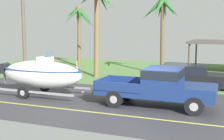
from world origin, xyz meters
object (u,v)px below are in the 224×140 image
(boat_on_trailer, at_px, (41,74))
(palm_tree_far_right, at_px, (80,21))
(pickup_truck_towing, at_px, (163,85))
(palm_tree_near_right, at_px, (162,14))
(utility_pole, at_px, (24,25))
(parked_sedan_near, at_px, (188,76))
(palm_tree_far_left, at_px, (96,6))

(boat_on_trailer, relative_size, palm_tree_far_right, 1.07)
(pickup_truck_towing, relative_size, palm_tree_near_right, 0.96)
(palm_tree_near_right, bearing_deg, utility_pole, -154.17)
(boat_on_trailer, xyz_separation_m, utility_pole, (-4.62, 4.69, 2.60))
(parked_sedan_near, xyz_separation_m, utility_pole, (-11.65, -0.61, 3.11))
(pickup_truck_towing, bearing_deg, parked_sedan_near, 85.37)
(palm_tree_near_right, distance_m, palm_tree_far_left, 4.93)
(palm_tree_far_right, bearing_deg, palm_tree_near_right, -16.49)
(palm_tree_far_left, bearing_deg, palm_tree_far_right, 128.25)
(palm_tree_far_right, relative_size, utility_pole, 0.77)
(palm_tree_far_left, xyz_separation_m, utility_pole, (-4.92, -1.89, -1.38))
(pickup_truck_towing, xyz_separation_m, palm_tree_near_right, (-2.09, 9.11, 3.64))
(pickup_truck_towing, distance_m, parked_sedan_near, 5.32)
(palm_tree_far_left, relative_size, palm_tree_far_right, 1.19)
(utility_pole, bearing_deg, palm_tree_near_right, 25.83)
(palm_tree_far_left, bearing_deg, parked_sedan_near, -10.80)
(parked_sedan_near, height_order, utility_pole, utility_pole)
(pickup_truck_towing, relative_size, boat_on_trailer, 0.95)
(pickup_truck_towing, height_order, parked_sedan_near, pickup_truck_towing)
(parked_sedan_near, bearing_deg, boat_on_trailer, -142.99)
(parked_sedan_near, relative_size, palm_tree_near_right, 0.81)
(palm_tree_far_left, height_order, utility_pole, utility_pole)
(boat_on_trailer, relative_size, palm_tree_near_right, 1.01)
(utility_pole, bearing_deg, boat_on_trailer, -45.39)
(boat_on_trailer, bearing_deg, parked_sedan_near, 37.01)
(pickup_truck_towing, distance_m, palm_tree_far_left, 10.00)
(parked_sedan_near, distance_m, palm_tree_far_left, 8.18)
(palm_tree_far_right, xyz_separation_m, utility_pole, (-1.04, -6.81, -0.46))
(boat_on_trailer, relative_size, utility_pole, 0.82)
(palm_tree_near_right, height_order, palm_tree_far_right, palm_tree_near_right)
(palm_tree_far_left, bearing_deg, boat_on_trailer, -92.59)
(boat_on_trailer, height_order, utility_pole, utility_pole)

